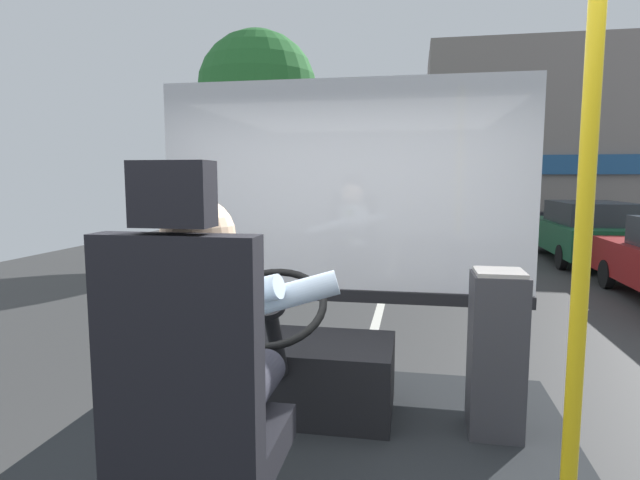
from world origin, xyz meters
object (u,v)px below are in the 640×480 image
parked_car_green (587,231)px  parked_car_silver (513,209)px  driver_seat (195,414)px  steering_console (293,372)px  handrail_pole (582,252)px  bus_driver (210,342)px  fare_box (496,353)px  parked_car_black (538,214)px

parked_car_green → parked_car_silver: size_ratio=0.97×
driver_seat → steering_console: bearing=90.0°
parked_car_green → parked_car_silver: (0.22, 10.60, -0.09)m
steering_console → parked_car_silver: bearing=76.9°
driver_seat → steering_console: 1.34m
steering_console → handrail_pole: bearing=-49.5°
bus_driver → parked_car_silver: bearing=77.6°
bus_driver → parked_car_silver: (4.83, 21.99, -0.78)m
fare_box → parked_car_silver: fare_box is taller
parked_car_silver → fare_box: bearing=-100.2°
steering_console → handrail_pole: (1.08, -1.27, 0.88)m
bus_driver → handrail_pole: 1.14m
steering_console → parked_car_silver: (4.83, 20.82, -0.23)m
bus_driver → steering_console: (0.00, 1.17, -0.54)m
parked_car_black → handrail_pole: bearing=-102.2°
bus_driver → fare_box: bus_driver is taller
fare_box → parked_car_black: 16.64m
steering_console → parked_car_green: (4.61, 10.21, -0.14)m
handrail_pole → fare_box: handrail_pole is taller
driver_seat → fare_box: (1.07, 1.23, -0.16)m
handrail_pole → fare_box: 1.39m
handrail_pole → driver_seat: bearing=-178.6°
driver_seat → handrail_pole: handrail_pole is taller
driver_seat → parked_car_silver: 22.64m
bus_driver → parked_car_black: bearing=74.4°
bus_driver → parked_car_black: (4.85, 17.31, -0.69)m
fare_box → parked_car_silver: 21.22m
steering_console → bus_driver: bearing=-90.0°
parked_car_silver → bus_driver: bearing=-102.4°
bus_driver → steering_console: 1.29m
handrail_pole → parked_car_black: (3.77, 17.41, -1.03)m
steering_console → fare_box: size_ratio=1.30×
parked_car_silver → driver_seat: bearing=-102.3°
bus_driver → handrail_pole: (1.08, -0.10, 0.34)m
fare_box → parked_car_green: fare_box is taller
parked_car_silver → handrail_pole: bearing=-99.6°
steering_console → handrail_pole: size_ratio=0.50×
handrail_pole → parked_car_silver: 22.43m
driver_seat → parked_car_green: bearing=68.2°
driver_seat → steering_console: driver_seat is taller
handrail_pole → parked_car_black: 17.84m
handrail_pole → bus_driver: bearing=174.7°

